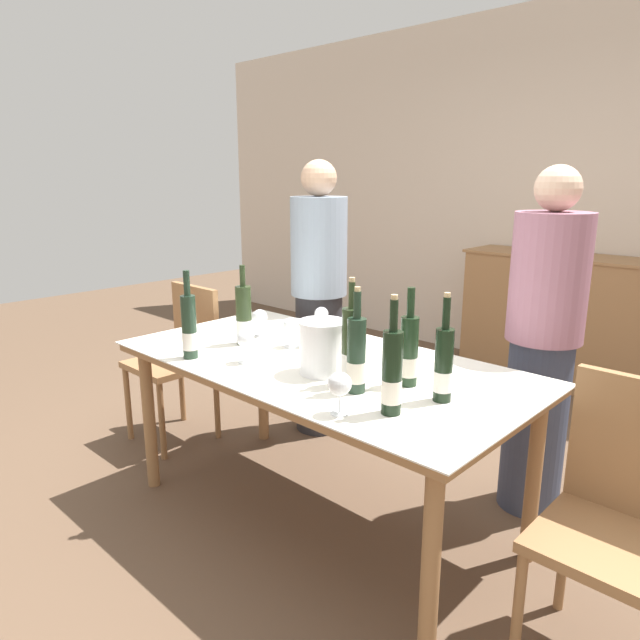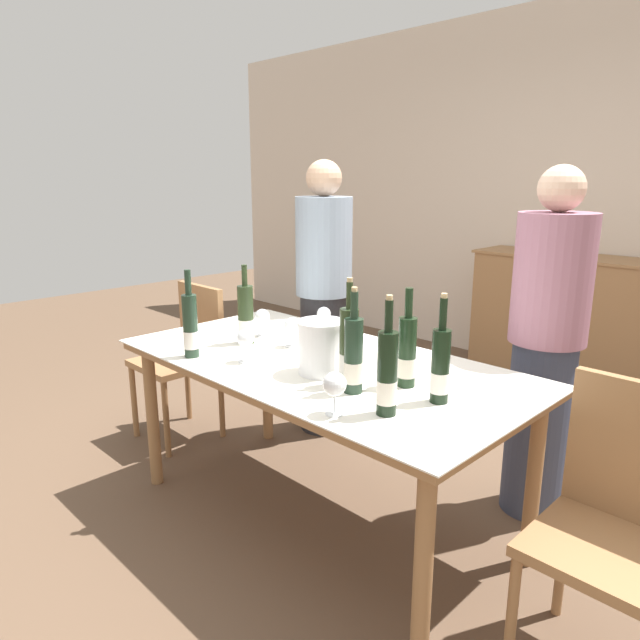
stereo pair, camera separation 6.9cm
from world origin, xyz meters
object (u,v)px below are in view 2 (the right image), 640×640
(wine_bottle_4, at_px, (387,375))
(wine_glass_5, at_px, (324,316))
(wine_glass_3, at_px, (292,327))
(chair_left_end, at_px, (187,349))
(wine_bottle_0, at_px, (246,316))
(wine_glass_0, at_px, (262,317))
(wine_bottle_5, at_px, (353,357))
(wine_glass_1, at_px, (335,385))
(wine_glass_2, at_px, (316,326))
(wine_bottle_3, at_px, (349,349))
(sideboard_cabinet, at_px, (584,324))
(wine_glass_4, at_px, (246,339))
(wine_bottle_1, at_px, (190,327))
(person_host, at_px, (324,300))
(chair_right_end, at_px, (620,514))
(ice_bucket, at_px, (321,346))
(dining_table, at_px, (320,376))
(person_guest_left, at_px, (546,349))
(wine_bottle_2, at_px, (407,353))
(wine_bottle_6, at_px, (440,367))

(wine_bottle_4, height_order, wine_glass_5, wine_bottle_4)
(wine_glass_3, relative_size, chair_left_end, 0.16)
(wine_bottle_0, xyz_separation_m, wine_glass_0, (-0.04, 0.13, -0.04))
(wine_bottle_5, relative_size, wine_glass_1, 2.66)
(wine_glass_2, bearing_deg, wine_bottle_3, -30.50)
(sideboard_cabinet, bearing_deg, wine_glass_3, -99.00)
(wine_glass_3, distance_m, wine_glass_4, 0.29)
(wine_bottle_1, relative_size, wine_glass_4, 2.69)
(wine_bottle_4, xyz_separation_m, wine_glass_1, (-0.12, -0.12, -0.03))
(wine_bottle_3, relative_size, wine_bottle_4, 1.02)
(sideboard_cabinet, bearing_deg, person_host, -114.36)
(wine_bottle_0, xyz_separation_m, wine_glass_3, (0.20, 0.11, -0.03))
(wine_bottle_1, height_order, wine_glass_5, wine_bottle_1)
(sideboard_cabinet, height_order, person_host, person_host)
(wine_glass_4, xyz_separation_m, chair_right_end, (1.42, 0.32, -0.33))
(ice_bucket, relative_size, chair_right_end, 0.23)
(wine_bottle_0, height_order, person_host, person_host)
(dining_table, bearing_deg, wine_glass_2, 140.29)
(ice_bucket, xyz_separation_m, person_host, (-0.79, 0.82, -0.06))
(wine_bottle_5, distance_m, chair_left_end, 1.61)
(wine_bottle_5, bearing_deg, wine_bottle_0, 171.64)
(wine_bottle_3, height_order, wine_glass_0, wine_bottle_3)
(wine_bottle_0, distance_m, wine_glass_3, 0.23)
(wine_bottle_0, bearing_deg, wine_bottle_1, -90.39)
(person_guest_left, bearing_deg, wine_bottle_5, -107.75)
(wine_glass_3, xyz_separation_m, wine_glass_5, (-0.02, 0.23, 0.01))
(person_host, bearing_deg, wine_bottle_2, -31.66)
(wine_bottle_5, height_order, wine_glass_4, wine_bottle_5)
(ice_bucket, relative_size, wine_glass_5, 1.46)
(wine_bottle_6, height_order, wine_glass_1, wine_bottle_6)
(wine_bottle_0, xyz_separation_m, wine_bottle_6, (1.06, 0.03, -0.00))
(wine_bottle_4, bearing_deg, wine_bottle_2, 113.57)
(ice_bucket, xyz_separation_m, wine_glass_3, (-0.35, 0.16, -0.02))
(wine_bottle_1, relative_size, chair_right_end, 0.42)
(wine_bottle_4, distance_m, chair_right_end, 0.82)
(sideboard_cabinet, xyz_separation_m, wine_glass_2, (-0.32, -2.43, 0.37))
(wine_bottle_3, distance_m, wine_bottle_5, 0.08)
(wine_glass_2, bearing_deg, person_guest_left, 38.37)
(wine_bottle_3, distance_m, wine_bottle_6, 0.35)
(person_guest_left, bearing_deg, wine_bottle_6, -91.81)
(sideboard_cabinet, relative_size, wine_glass_3, 11.71)
(wine_bottle_4, bearing_deg, dining_table, 156.28)
(wine_glass_0, height_order, person_guest_left, person_guest_left)
(wine_glass_2, height_order, person_host, person_host)
(wine_bottle_3, bearing_deg, chair_right_end, 13.10)
(ice_bucket, bearing_deg, wine_bottle_3, -7.04)
(wine_bottle_0, xyz_separation_m, wine_glass_4, (0.23, -0.18, -0.03))
(wine_glass_4, relative_size, wine_glass_5, 0.97)
(ice_bucket, height_order, wine_bottle_4, wine_bottle_4)
(wine_glass_0, xyz_separation_m, wine_glass_2, (0.32, 0.06, 0.00))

